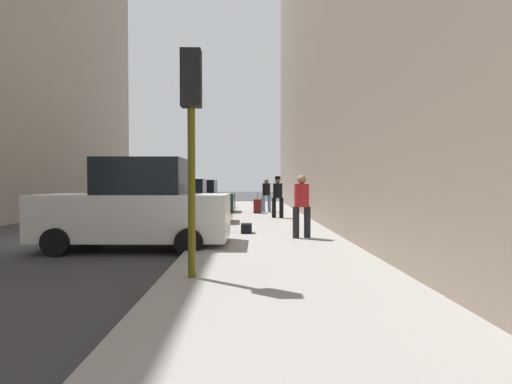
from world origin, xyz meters
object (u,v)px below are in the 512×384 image
object	(u,v)px
fire_hydrant	(222,214)
pedestrian_in_jeans	(266,193)
parked_white_van	(137,208)
parked_dark_green_sedan	(194,198)
traffic_light	(191,113)
pedestrian_with_fedora	(278,195)
pedestrian_in_red_jacket	(302,203)
duffel_bag	(246,228)
parked_red_hatchback	(176,204)
rolling_suitcase	(258,206)

from	to	relation	value
fire_hydrant	pedestrian_in_jeans	distance (m)	5.98
parked_white_van	parked_dark_green_sedan	bearing A→B (deg)	90.00
traffic_light	pedestrian_with_fedora	bearing A→B (deg)	78.48
parked_dark_green_sedan	pedestrian_in_jeans	bearing A→B (deg)	-3.67
pedestrian_in_red_jacket	duffel_bag	size ratio (longest dim) A/B	3.89
pedestrian_in_jeans	duffel_bag	distance (m)	8.54
parked_red_hatchback	duffel_bag	size ratio (longest dim) A/B	9.61
parked_red_hatchback	parked_dark_green_sedan	xyz separation A→B (m)	(-0.00, 5.31, 0.00)
fire_hydrant	pedestrian_in_red_jacket	world-z (taller)	pedestrian_in_red_jacket
parked_dark_green_sedan	pedestrian_in_jeans	distance (m)	3.71
traffic_light	rolling_suitcase	distance (m)	13.53
parked_red_hatchback	pedestrian_with_fedora	world-z (taller)	pedestrian_with_fedora
pedestrian_with_fedora	duffel_bag	distance (m)	5.34
traffic_light	pedestrian_in_red_jacket	bearing A→B (deg)	61.97
fire_hydrant	pedestrian_in_jeans	size ratio (longest dim) A/B	0.41
fire_hydrant	parked_red_hatchback	bearing A→B (deg)	162.28
fire_hydrant	pedestrian_in_jeans	bearing A→B (deg)	71.49
traffic_light	rolling_suitcase	xyz separation A→B (m)	(1.38, 13.27, -2.27)
parked_white_van	pedestrian_in_jeans	size ratio (longest dim) A/B	2.71
traffic_light	parked_dark_green_sedan	bearing A→B (deg)	97.44
traffic_light	duffel_bag	bearing A→B (deg)	81.26
parked_dark_green_sedan	rolling_suitcase	bearing A→B (deg)	-16.09
parked_red_hatchback	pedestrian_with_fedora	distance (m)	4.39
parked_dark_green_sedan	duffel_bag	bearing A→B (deg)	-72.69
pedestrian_with_fedora	pedestrian_in_jeans	bearing A→B (deg)	95.64
parked_dark_green_sedan	pedestrian_with_fedora	world-z (taller)	pedestrian_with_fedora
pedestrian_with_fedora	parked_white_van	bearing A→B (deg)	-119.50
fire_hydrant	duffel_bag	bearing A→B (deg)	-72.14
fire_hydrant	traffic_light	xyz separation A→B (m)	(0.05, -8.32, 2.26)
parked_white_van	parked_red_hatchback	xyz separation A→B (m)	(0.00, 5.37, -0.18)
parked_dark_green_sedan	pedestrian_in_red_jacket	world-z (taller)	pedestrian_in_red_jacket
parked_white_van	parked_dark_green_sedan	distance (m)	10.68
parked_red_hatchback	pedestrian_in_red_jacket	distance (m)	6.15
pedestrian_in_red_jacket	duffel_bag	world-z (taller)	pedestrian_in_red_jacket
parked_dark_green_sedan	fire_hydrant	xyz separation A→B (m)	(1.80, -5.88, -0.35)
pedestrian_in_red_jacket	pedestrian_with_fedora	world-z (taller)	pedestrian_with_fedora
parked_dark_green_sedan	traffic_light	bearing A→B (deg)	-82.56
pedestrian_with_fedora	duffel_bag	bearing A→B (deg)	-104.47
pedestrian_with_fedora	parked_red_hatchback	bearing A→B (deg)	-156.63
traffic_light	pedestrian_in_jeans	distance (m)	14.18
fire_hydrant	duffel_bag	size ratio (longest dim) A/B	1.60
rolling_suitcase	pedestrian_in_red_jacket	bearing A→B (deg)	-83.72
pedestrian_with_fedora	duffel_bag	size ratio (longest dim) A/B	4.04
rolling_suitcase	fire_hydrant	bearing A→B (deg)	-106.12
traffic_light	pedestrian_in_red_jacket	distance (m)	5.28
pedestrian_in_red_jacket	rolling_suitcase	size ratio (longest dim) A/B	1.64
pedestrian_in_jeans	pedestrian_in_red_jacket	distance (m)	9.56
parked_red_hatchback	fire_hydrant	bearing A→B (deg)	-17.72
fire_hydrant	duffel_bag	xyz separation A→B (m)	(0.90, -2.79, -0.21)
pedestrian_in_red_jacket	rolling_suitcase	world-z (taller)	pedestrian_in_red_jacket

